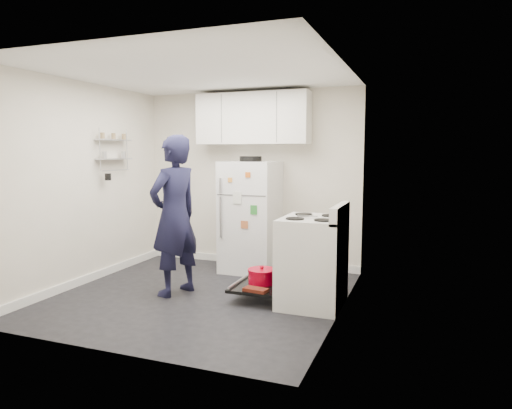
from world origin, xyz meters
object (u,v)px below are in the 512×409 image
at_px(open_oven_door, 261,281).
at_px(refrigerator, 251,216).
at_px(electric_range, 311,262).
at_px(person, 174,216).

distance_m(open_oven_door, refrigerator, 1.34).
height_order(electric_range, open_oven_door, electric_range).
bearing_deg(open_oven_door, person, -168.29).
bearing_deg(refrigerator, person, -108.84).
height_order(electric_range, refrigerator, refrigerator).
relative_size(electric_range, refrigerator, 0.69).
bearing_deg(open_oven_door, electric_range, -1.82).
bearing_deg(open_oven_door, refrigerator, 116.69).
relative_size(open_oven_door, person, 0.38).
bearing_deg(refrigerator, electric_range, -44.30).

